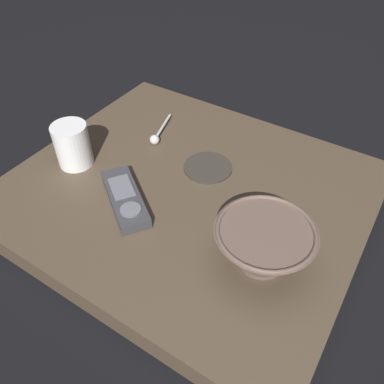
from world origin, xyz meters
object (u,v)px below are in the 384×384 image
Objects in this scene: teaspoon at (157,136)px; tv_remote_near at (125,198)px; cereal_bowl at (264,243)px; coffee_mug at (73,145)px; drink_coaster at (208,167)px.

tv_remote_near is (0.07, -0.19, 0.00)m from teaspoon.
cereal_bowl is 1.76× the size of coffee_mug.
teaspoon is 0.69× the size of tv_remote_near.
drink_coaster is (0.25, 0.13, -0.04)m from coffee_mug.
cereal_bowl reaches higher than tv_remote_near.
drink_coaster is (-0.19, 0.15, -0.04)m from cereal_bowl.
coffee_mug is (-0.44, 0.02, 0.00)m from cereal_bowl.
drink_coaster is at bearing 65.03° from tv_remote_near.
coffee_mug is at bearing 177.27° from cereal_bowl.
tv_remote_near is at bearing -176.46° from cereal_bowl.
tv_remote_near reaches higher than drink_coaster.
tv_remote_near is at bearing -70.46° from teaspoon.
teaspoon is at bearing 152.64° from cereal_bowl.
teaspoon is at bearing 58.51° from coffee_mug.
coffee_mug reaches higher than tv_remote_near.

